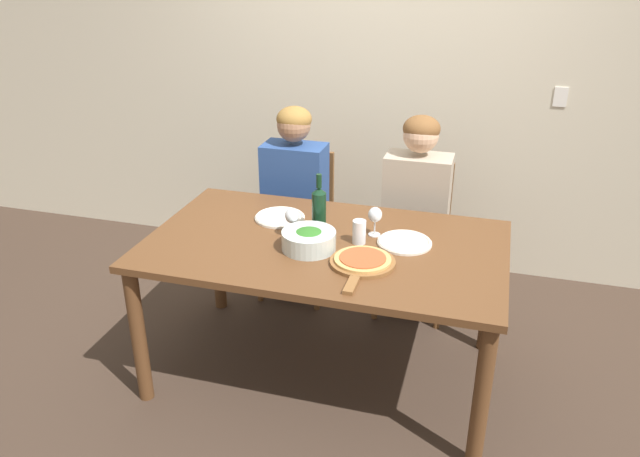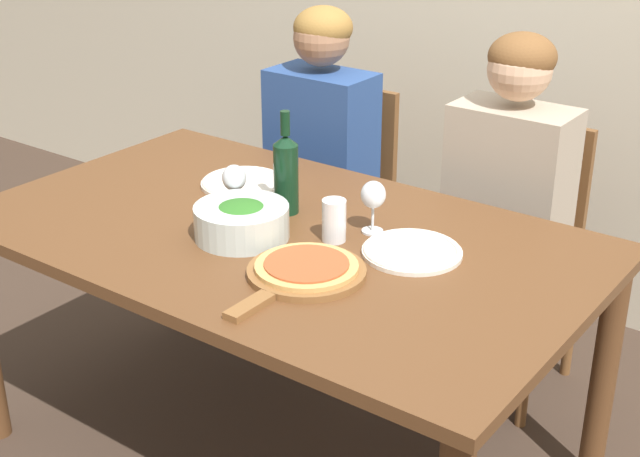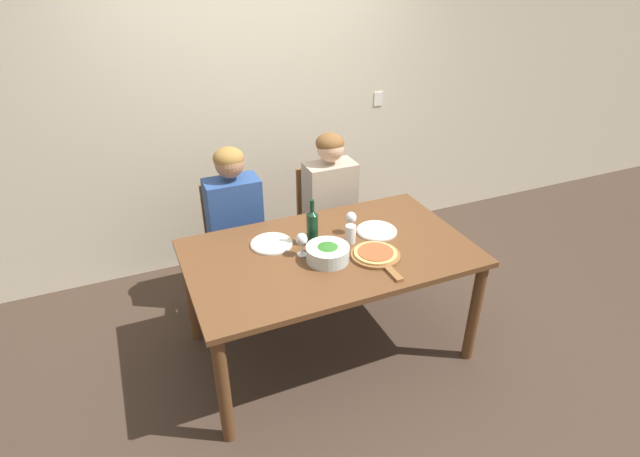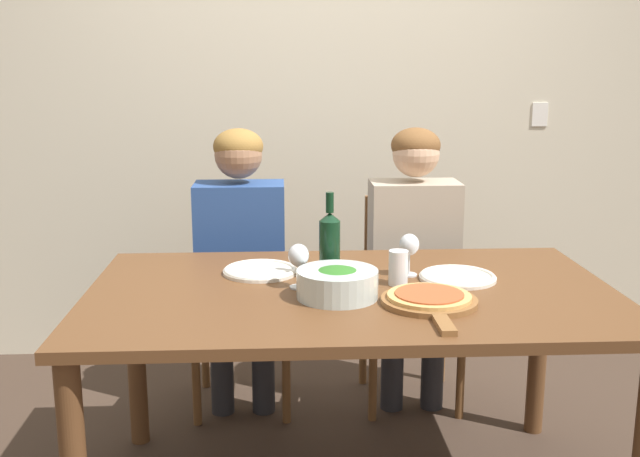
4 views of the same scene
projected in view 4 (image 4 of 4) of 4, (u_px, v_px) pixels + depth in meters
name	position (u px, v px, depth m)	size (l,w,h in m)	color
back_wall	(325.00, 95.00, 3.78)	(10.00, 0.06, 2.70)	beige
dining_table	(351.00, 316.00, 2.51)	(1.75, 1.03, 0.78)	brown
chair_left	(243.00, 292.00, 3.35)	(0.42, 0.42, 0.91)	brown
chair_right	(408.00, 290.00, 3.39)	(0.42, 0.42, 0.91)	brown
person_woman	(240.00, 244.00, 3.19)	(0.47, 0.51, 1.24)	#28282D
person_man	(414.00, 242.00, 3.23)	(0.47, 0.51, 1.24)	#28282D
wine_bottle	(330.00, 244.00, 2.57)	(0.07, 0.07, 0.31)	black
broccoli_bowl	(337.00, 283.00, 2.38)	(0.26, 0.26, 0.10)	silver
dinner_plate_left	(260.00, 271.00, 2.67)	(0.27, 0.27, 0.02)	silver
dinner_plate_right	(458.00, 277.00, 2.59)	(0.27, 0.27, 0.02)	silver
pizza_on_board	(430.00, 300.00, 2.32)	(0.30, 0.44, 0.04)	brown
wine_glass_left	(299.00, 258.00, 2.47)	(0.07, 0.07, 0.15)	silver
wine_glass_right	(409.00, 247.00, 2.62)	(0.07, 0.07, 0.15)	silver
water_tumbler	(398.00, 268.00, 2.52)	(0.07, 0.07, 0.12)	silver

